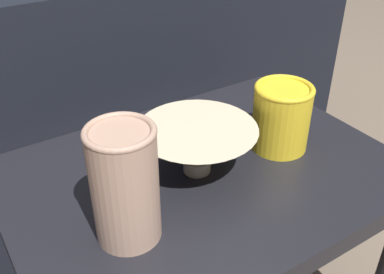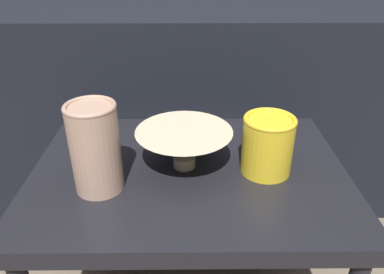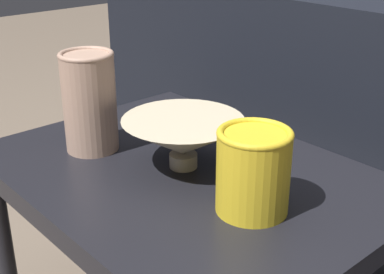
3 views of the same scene
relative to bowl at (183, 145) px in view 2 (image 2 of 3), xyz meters
name	(u,v)px [view 2 (image 2 of 3)]	position (x,y,z in m)	size (l,w,h in m)	color
table	(188,185)	(0.01, -0.01, -0.11)	(0.71, 0.52, 0.45)	black
couch_backdrop	(188,104)	(0.01, 0.59, -0.16)	(1.51, 0.50, 0.70)	black
bowl	(183,145)	(0.00, 0.00, 0.00)	(0.22, 0.22, 0.09)	#C1B293
vase_textured_left	(94,147)	(-0.18, -0.08, 0.04)	(0.10, 0.10, 0.19)	tan
vase_colorful_right	(267,144)	(0.18, -0.02, 0.01)	(0.11, 0.11, 0.13)	gold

